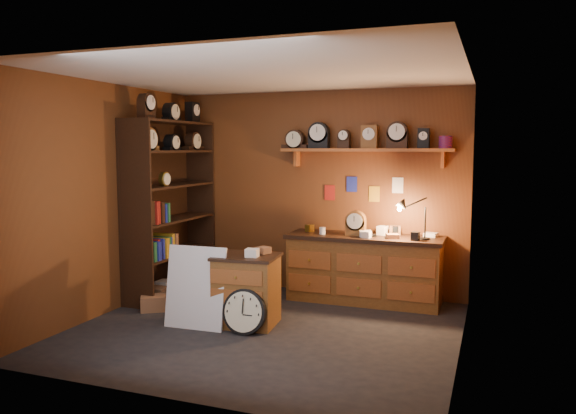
# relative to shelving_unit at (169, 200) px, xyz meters

# --- Properties ---
(floor) EXTENTS (4.00, 4.00, 0.00)m
(floor) POSITION_rel_shelving_unit_xyz_m (1.79, -0.98, -1.25)
(floor) COLOR black
(floor) RESTS_ON ground
(room_shell) EXTENTS (4.02, 3.62, 2.71)m
(room_shell) POSITION_rel_shelving_unit_xyz_m (1.84, -0.87, 0.47)
(room_shell) COLOR brown
(room_shell) RESTS_ON ground
(shelving_unit) EXTENTS (0.47, 1.60, 2.58)m
(shelving_unit) POSITION_rel_shelving_unit_xyz_m (0.00, 0.00, 0.00)
(shelving_unit) COLOR black
(shelving_unit) RESTS_ON ground
(workbench) EXTENTS (1.95, 0.66, 1.36)m
(workbench) POSITION_rel_shelving_unit_xyz_m (2.54, 0.49, -0.78)
(workbench) COLOR brown
(workbench) RESTS_ON ground
(low_cabinet) EXTENTS (0.73, 0.64, 0.87)m
(low_cabinet) POSITION_rel_shelving_unit_xyz_m (1.53, -0.88, -0.83)
(low_cabinet) COLOR brown
(low_cabinet) RESTS_ON ground
(big_round_clock) EXTENTS (0.48, 0.16, 0.48)m
(big_round_clock) POSITION_rel_shelving_unit_xyz_m (1.64, -1.17, -1.02)
(big_round_clock) COLOR black
(big_round_clock) RESTS_ON ground
(white_panel) EXTENTS (0.69, 0.21, 0.90)m
(white_panel) POSITION_rel_shelving_unit_xyz_m (1.05, -1.16, -1.25)
(white_panel) COLOR silver
(white_panel) RESTS_ON ground
(mini_fridge) EXTENTS (0.66, 0.68, 0.56)m
(mini_fridge) POSITION_rel_shelving_unit_xyz_m (1.05, -0.02, -0.97)
(mini_fridge) COLOR silver
(mini_fridge) RESTS_ON ground
(floor_box_a) EXTENTS (0.38, 0.36, 0.18)m
(floor_box_a) POSITION_rel_shelving_unit_xyz_m (0.25, -0.77, -1.16)
(floor_box_a) COLOR brown
(floor_box_a) RESTS_ON ground
(floor_box_b) EXTENTS (0.25, 0.29, 0.13)m
(floor_box_b) POSITION_rel_shelving_unit_xyz_m (0.94, -0.93, -1.19)
(floor_box_b) COLOR white
(floor_box_b) RESTS_ON ground
(floor_box_c) EXTENTS (0.32, 0.31, 0.18)m
(floor_box_c) POSITION_rel_shelving_unit_xyz_m (1.66, -0.93, -1.16)
(floor_box_c) COLOR brown
(floor_box_c) RESTS_ON ground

